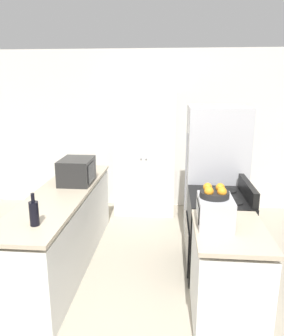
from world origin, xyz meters
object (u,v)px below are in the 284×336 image
(stove, at_px, (217,233))
(toaster_oven, at_px, (215,211))
(refrigerator, at_px, (214,175))
(microwave, at_px, (77,171))
(wine_bottle, at_px, (34,213))
(pantry_cabinet, at_px, (145,154))
(fruit_bowl, at_px, (214,192))

(stove, height_order, toaster_oven, toaster_oven)
(refrigerator, xyz_separation_m, microwave, (-1.70, -0.48, 0.15))
(wine_bottle, bearing_deg, pantry_cabinet, 74.41)
(stove, distance_m, wine_bottle, 1.98)
(pantry_cabinet, height_order, microwave, pantry_cabinet)
(toaster_oven, height_order, fruit_bowl, fruit_bowl)
(toaster_oven, bearing_deg, microwave, 144.10)
(pantry_cabinet, xyz_separation_m, microwave, (-0.71, -1.40, 0.08))
(pantry_cabinet, xyz_separation_m, wine_bottle, (-0.73, -2.63, 0.04))
(microwave, xyz_separation_m, fruit_bowl, (1.50, -1.08, 0.14))
(stove, bearing_deg, pantry_cabinet, 118.55)
(pantry_cabinet, relative_size, microwave, 4.10)
(microwave, bearing_deg, refrigerator, 15.63)
(pantry_cabinet, distance_m, toaster_oven, 2.61)
(pantry_cabinet, height_order, toaster_oven, pantry_cabinet)
(stove, xyz_separation_m, toaster_oven, (-0.15, -0.75, 0.56))
(toaster_oven, xyz_separation_m, fruit_bowl, (-0.01, 0.01, 0.17))
(stove, bearing_deg, toaster_oven, -101.29)
(wine_bottle, relative_size, fruit_bowl, 1.17)
(wine_bottle, xyz_separation_m, toaster_oven, (1.52, 0.14, 0.01))
(pantry_cabinet, relative_size, fruit_bowl, 7.79)
(fruit_bowl, bearing_deg, refrigerator, 82.44)
(refrigerator, distance_m, microwave, 1.77)
(wine_bottle, bearing_deg, toaster_oven, 5.27)
(microwave, distance_m, fruit_bowl, 1.85)
(toaster_oven, bearing_deg, pantry_cabinet, 107.66)
(wine_bottle, distance_m, toaster_oven, 1.53)
(wine_bottle, bearing_deg, microwave, 89.15)
(stove, distance_m, microwave, 1.79)
(toaster_oven, bearing_deg, refrigerator, 82.87)
(microwave, bearing_deg, toaster_oven, -35.90)
(wine_bottle, relative_size, toaster_oven, 0.78)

